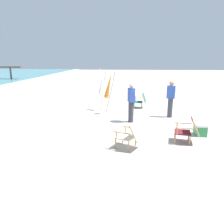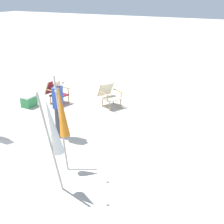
{
  "view_description": "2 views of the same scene",
  "coord_description": "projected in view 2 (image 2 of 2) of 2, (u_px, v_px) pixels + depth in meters",
  "views": [
    {
      "loc": [
        -9.31,
        0.57,
        2.61
      ],
      "look_at": [
        -1.21,
        1.2,
        0.58
      ],
      "focal_mm": 35.0,
      "sensor_mm": 36.0,
      "label": 1
    },
    {
      "loc": [
        5.62,
        5.4,
        3.77
      ],
      "look_at": [
        -1.55,
        1.54,
        0.56
      ],
      "focal_mm": 50.0,
      "sensor_mm": 36.0,
      "label": 2
    }
  ],
  "objects": [
    {
      "name": "person_by_waterline",
      "position": [
        58.0,
        108.0,
        8.28
      ],
      "size": [
        0.39,
        0.3,
        1.63
      ],
      "color": "#383842",
      "rests_on": "ground"
    },
    {
      "name": "beach_chair_back_right",
      "position": [
        56.0,
        91.0,
        10.96
      ],
      "size": [
        0.7,
        0.82,
        0.8
      ],
      "color": "maroon",
      "rests_on": "ground"
    },
    {
      "name": "beach_chair_far_center",
      "position": [
        109.0,
        94.0,
        10.67
      ],
      "size": [
        0.84,
        0.92,
        0.79
      ],
      "color": "beige",
      "rests_on": "ground"
    },
    {
      "name": "umbrella_furled_white",
      "position": [
        52.0,
        127.0,
        5.81
      ],
      "size": [
        0.41,
        0.46,
        2.1
      ],
      "color": "#B7B2A8",
      "rests_on": "ground"
    },
    {
      "name": "cooler_box",
      "position": [
        29.0,
        101.0,
        10.72
      ],
      "size": [
        0.49,
        0.35,
        0.4
      ],
      "color": "#338C4C",
      "rests_on": "ground"
    },
    {
      "name": "umbrella_furled_orange",
      "position": [
        62.0,
        111.0,
        6.68
      ],
      "size": [
        0.49,
        0.63,
        2.05
      ],
      "color": "#B7B2A8",
      "rests_on": "ground"
    },
    {
      "name": "ground_plane",
      "position": [
        34.0,
        140.0,
        8.36
      ],
      "size": [
        80.0,
        80.0,
        0.0
      ],
      "primitive_type": "plane",
      "color": "#B2AAA0"
    }
  ]
}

